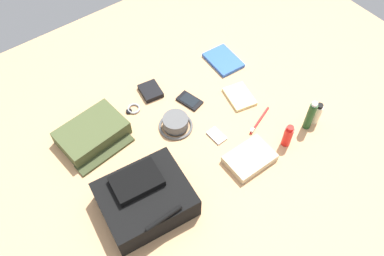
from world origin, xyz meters
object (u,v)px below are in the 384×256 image
object	(u,v)px
paperback_novel	(223,60)
folded_towel	(250,158)
shampoo_bottle	(310,116)
backpack	(145,198)
bucket_hat	(176,123)
sunscreen_spray	(288,136)
media_player	(216,136)
notepad	(239,96)
cell_phone	(190,101)
toiletry_pouch	(93,134)
wristwatch	(133,109)
toothbrush	(259,122)
wallet	(151,91)
lotion_bottle	(317,114)

from	to	relation	value
paperback_novel	folded_towel	world-z (taller)	folded_towel
shampoo_bottle	backpack	bearing A→B (deg)	-7.86
bucket_hat	sunscreen_spray	world-z (taller)	sunscreen_spray
sunscreen_spray	media_player	xyz separation A→B (m)	(0.22, -0.21, -0.05)
notepad	bucket_hat	bearing A→B (deg)	5.49
bucket_hat	shampoo_bottle	distance (m)	0.59
paperback_novel	folded_towel	bearing A→B (deg)	61.16
bucket_hat	folded_towel	size ratio (longest dim) A/B	0.78
sunscreen_spray	cell_phone	xyz separation A→B (m)	(0.19, -0.44, -0.05)
toiletry_pouch	folded_towel	xyz separation A→B (m)	(-0.47, 0.50, -0.02)
wristwatch	paperback_novel	bearing A→B (deg)	179.16
toiletry_pouch	sunscreen_spray	bearing A→B (deg)	141.32
toothbrush	shampoo_bottle	bearing A→B (deg)	137.15
wallet	backpack	bearing A→B (deg)	63.69
toiletry_pouch	media_player	bearing A→B (deg)	144.25
backpack	toiletry_pouch	world-z (taller)	backpack
toiletry_pouch	sunscreen_spray	xyz separation A→B (m)	(-0.66, 0.53, 0.02)
folded_towel	wristwatch	bearing A→B (deg)	-64.94
lotion_bottle	folded_towel	size ratio (longest dim) A/B	0.58
paperback_novel	wallet	size ratio (longest dim) A/B	1.75
toothbrush	notepad	xyz separation A→B (m)	(-0.03, -0.16, 0.00)
shampoo_bottle	lotion_bottle	bearing A→B (deg)	-179.87
backpack	toiletry_pouch	distance (m)	0.41
shampoo_bottle	cell_phone	world-z (taller)	shampoo_bottle
backpack	sunscreen_spray	world-z (taller)	backpack
toiletry_pouch	cell_phone	bearing A→B (deg)	169.64
backpack	paperback_novel	size ratio (longest dim) A/B	1.89
lotion_bottle	folded_towel	xyz separation A→B (m)	(0.38, -0.02, -0.04)
wallet	shampoo_bottle	bearing A→B (deg)	136.05
cell_phone	notepad	distance (m)	0.24
toiletry_pouch	notepad	size ratio (longest dim) A/B	2.03
backpack	sunscreen_spray	distance (m)	0.66
bucket_hat	notepad	bearing A→B (deg)	173.03
media_player	wristwatch	bearing A→B (deg)	-58.31
lotion_bottle	sunscreen_spray	bearing A→B (deg)	2.80
media_player	toothbrush	world-z (taller)	toothbrush
sunscreen_spray	cell_phone	size ratio (longest dim) A/B	0.94
bucket_hat	wallet	bearing A→B (deg)	-95.24
lotion_bottle	wallet	world-z (taller)	lotion_bottle
sunscreen_spray	toothbrush	world-z (taller)	sunscreen_spray
toothbrush	wallet	world-z (taller)	wallet
toiletry_pouch	wristwatch	world-z (taller)	toiletry_pouch
bucket_hat	wristwatch	size ratio (longest dim) A/B	2.19
notepad	media_player	bearing A→B (deg)	38.02
paperback_novel	media_player	distance (m)	0.47
toiletry_pouch	sunscreen_spray	size ratio (longest dim) A/B	2.53
media_player	sunscreen_spray	bearing A→B (deg)	136.07
cell_phone	media_player	distance (m)	0.23
wristwatch	wallet	xyz separation A→B (m)	(-0.12, -0.04, 0.01)
bucket_hat	lotion_bottle	size ratio (longest dim) A/B	1.33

